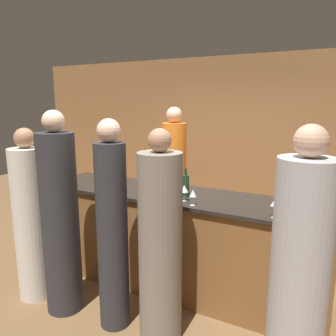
% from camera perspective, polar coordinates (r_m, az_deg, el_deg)
% --- Properties ---
extents(ground_plane, '(14.00, 14.00, 0.00)m').
position_cam_1_polar(ground_plane, '(4.00, 1.40, -19.79)').
color(ground_plane, brown).
extents(back_wall, '(8.00, 0.06, 2.80)m').
position_cam_1_polar(back_wall, '(5.53, 11.67, 4.23)').
color(back_wall, olive).
rests_on(back_wall, ground_plane).
extents(bar_counter, '(3.24, 0.77, 1.10)m').
position_cam_1_polar(bar_counter, '(3.74, 1.44, -12.56)').
color(bar_counter, brown).
rests_on(bar_counter, ground_plane).
extents(bartender, '(0.32, 0.32, 2.01)m').
position_cam_1_polar(bartender, '(4.38, 1.04, -3.42)').
color(bartender, orange).
rests_on(bartender, ground_plane).
extents(guest_0, '(0.38, 0.38, 1.87)m').
position_cam_1_polar(guest_0, '(2.88, -1.36, -13.37)').
color(guest_0, gray).
rests_on(guest_0, ground_plane).
extents(guest_1, '(0.36, 0.36, 1.82)m').
position_cam_1_polar(guest_1, '(3.76, -22.64, -8.56)').
color(guest_1, silver).
rests_on(guest_1, ground_plane).
extents(guest_2, '(0.36, 0.36, 2.00)m').
position_cam_1_polar(guest_2, '(3.40, -18.26, -8.74)').
color(guest_2, '#2D2D33').
rests_on(guest_2, ground_plane).
extents(guest_3, '(0.28, 0.28, 1.94)m').
position_cam_1_polar(guest_3, '(3.05, -9.67, -10.89)').
color(guest_3, '#2D2D33').
rests_on(guest_3, ground_plane).
extents(guest_4, '(0.40, 0.40, 1.94)m').
position_cam_1_polar(guest_4, '(2.52, 21.86, -17.25)').
color(guest_4, '#B2B2B7').
rests_on(guest_4, ground_plane).
extents(wine_bottle_0, '(0.07, 0.07, 0.30)m').
position_cam_1_polar(wine_bottle_0, '(3.43, 3.10, -3.01)').
color(wine_bottle_0, '#19381E').
rests_on(wine_bottle_0, bar_counter).
extents(wine_bottle_1, '(0.07, 0.07, 0.32)m').
position_cam_1_polar(wine_bottle_1, '(3.80, -3.39, -1.53)').
color(wine_bottle_1, '#19381E').
rests_on(wine_bottle_1, bar_counter).
extents(wine_glass_0, '(0.08, 0.08, 0.16)m').
position_cam_1_polar(wine_glass_0, '(3.27, 2.85, -3.67)').
color(wine_glass_0, silver).
rests_on(wine_glass_0, bar_counter).
extents(wine_glass_1, '(0.08, 0.08, 0.17)m').
position_cam_1_polar(wine_glass_1, '(2.94, 18.17, -5.77)').
color(wine_glass_1, silver).
rests_on(wine_glass_1, bar_counter).
extents(wine_glass_2, '(0.07, 0.07, 0.15)m').
position_cam_1_polar(wine_glass_2, '(3.20, 25.20, -5.37)').
color(wine_glass_2, silver).
rests_on(wine_glass_2, bar_counter).
extents(wine_glass_3, '(0.07, 0.07, 0.16)m').
position_cam_1_polar(wine_glass_3, '(3.14, 4.36, -4.49)').
color(wine_glass_3, silver).
rests_on(wine_glass_3, bar_counter).
extents(wine_glass_4, '(0.06, 0.06, 0.16)m').
position_cam_1_polar(wine_glass_4, '(4.02, -10.47, -0.95)').
color(wine_glass_4, silver).
rests_on(wine_glass_4, bar_counter).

